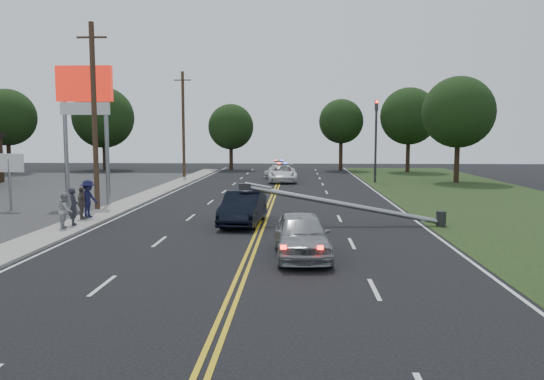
# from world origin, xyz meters

# --- Properties ---
(ground) EXTENTS (120.00, 120.00, 0.00)m
(ground) POSITION_xyz_m (0.00, 0.00, 0.00)
(ground) COLOR black
(ground) RESTS_ON ground
(sidewalk) EXTENTS (1.80, 70.00, 0.12)m
(sidewalk) POSITION_xyz_m (-8.40, 10.00, 0.06)
(sidewalk) COLOR gray
(sidewalk) RESTS_ON ground
(grass_verge) EXTENTS (12.00, 80.00, 0.01)m
(grass_verge) POSITION_xyz_m (13.50, 10.00, 0.01)
(grass_verge) COLOR black
(grass_verge) RESTS_ON ground
(centerline_yellow) EXTENTS (0.36, 80.00, 0.00)m
(centerline_yellow) POSITION_xyz_m (0.00, 10.00, 0.01)
(centerline_yellow) COLOR gold
(centerline_yellow) RESTS_ON ground
(pylon_sign) EXTENTS (3.20, 0.35, 8.00)m
(pylon_sign) POSITION_xyz_m (-10.50, 14.00, 6.00)
(pylon_sign) COLOR gray
(pylon_sign) RESTS_ON ground
(small_sign) EXTENTS (1.60, 0.14, 3.10)m
(small_sign) POSITION_xyz_m (-14.00, 12.00, 2.33)
(small_sign) COLOR gray
(small_sign) RESTS_ON ground
(traffic_signal) EXTENTS (0.28, 0.41, 7.05)m
(traffic_signal) POSITION_xyz_m (8.30, 30.00, 4.21)
(traffic_signal) COLOR #2D2D30
(traffic_signal) RESTS_ON ground
(fallen_streetlight) EXTENTS (9.36, 0.44, 1.91)m
(fallen_streetlight) POSITION_xyz_m (4.19, 8.00, 0.92)
(fallen_streetlight) COLOR #2D2D30
(fallen_streetlight) RESTS_ON ground
(utility_pole_mid) EXTENTS (1.60, 0.28, 10.00)m
(utility_pole_mid) POSITION_xyz_m (-9.20, 12.00, 5.08)
(utility_pole_mid) COLOR #382619
(utility_pole_mid) RESTS_ON ground
(utility_pole_far) EXTENTS (1.60, 0.28, 10.00)m
(utility_pole_far) POSITION_xyz_m (-9.20, 34.00, 5.08)
(utility_pole_far) COLOR #382619
(utility_pole_far) RESTS_ON ground
(tree_4) EXTENTS (6.00, 6.00, 8.94)m
(tree_4) POSITION_xyz_m (-29.15, 39.13, 5.93)
(tree_4) COLOR black
(tree_4) RESTS_ON ground
(tree_5) EXTENTS (7.02, 7.02, 9.59)m
(tree_5) POSITION_xyz_m (-20.84, 44.66, 6.07)
(tree_5) COLOR black
(tree_5) RESTS_ON ground
(tree_6) EXTENTS (5.27, 5.27, 7.65)m
(tree_6) POSITION_xyz_m (-6.15, 45.62, 5.01)
(tree_6) COLOR black
(tree_6) RESTS_ON ground
(tree_7) EXTENTS (5.07, 5.07, 8.16)m
(tree_7) POSITION_xyz_m (6.56, 45.32, 5.61)
(tree_7) COLOR black
(tree_7) RESTS_ON ground
(tree_8) EXTENTS (6.23, 6.23, 9.23)m
(tree_8) POSITION_xyz_m (13.70, 42.93, 6.10)
(tree_8) COLOR black
(tree_8) RESTS_ON ground
(tree_9) EXTENTS (6.08, 6.08, 9.06)m
(tree_9) POSITION_xyz_m (15.28, 30.28, 6.01)
(tree_9) COLOR black
(tree_9) RESTS_ON ground
(crashed_sedan) EXTENTS (1.93, 4.72, 1.52)m
(crashed_sedan) POSITION_xyz_m (-0.87, 8.18, 0.76)
(crashed_sedan) COLOR black
(crashed_sedan) RESTS_ON ground
(waiting_sedan) EXTENTS (2.11, 4.54, 1.51)m
(waiting_sedan) POSITION_xyz_m (1.77, 1.73, 0.75)
(waiting_sedan) COLOR #96989D
(waiting_sedan) RESTS_ON ground
(emergency_a) EXTENTS (2.66, 5.36, 1.46)m
(emergency_a) POSITION_xyz_m (0.28, 30.10, 0.73)
(emergency_a) COLOR white
(emergency_a) RESTS_ON ground
(emergency_b) EXTENTS (2.98, 4.75, 1.28)m
(emergency_b) POSITION_xyz_m (-0.21, 35.33, 0.64)
(emergency_b) COLOR silver
(emergency_b) RESTS_ON ground
(bystander_a) EXTENTS (0.57, 0.70, 1.68)m
(bystander_a) POSITION_xyz_m (-8.29, 6.86, 0.96)
(bystander_a) COLOR #2A2B33
(bystander_a) RESTS_ON sidewalk
(bystander_b) EXTENTS (0.76, 0.88, 1.54)m
(bystander_b) POSITION_xyz_m (-8.32, 6.13, 0.89)
(bystander_b) COLOR #9F9EA2
(bystander_b) RESTS_ON sidewalk
(bystander_c) EXTENTS (1.02, 1.33, 1.82)m
(bystander_c) POSITION_xyz_m (-8.51, 9.06, 1.03)
(bystander_c) COLOR #19193E
(bystander_c) RESTS_ON sidewalk
(bystander_d) EXTENTS (0.45, 0.94, 1.55)m
(bystander_d) POSITION_xyz_m (-8.60, 8.51, 0.90)
(bystander_d) COLOR #5B5149
(bystander_d) RESTS_ON sidewalk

